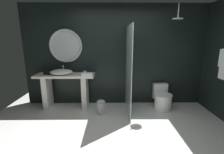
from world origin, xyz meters
TOP-DOWN VIEW (x-y plane):
  - ground_plane at (0.00, 0.00)m, footprint 5.76×5.76m
  - back_wall_panel at (0.00, 1.90)m, footprint 4.80×0.10m
  - vanity_counter at (-1.29, 1.58)m, footprint 1.46×0.49m
  - vessel_sink at (-1.38, 1.57)m, footprint 0.55×0.45m
  - tumbler_cup at (-0.78, 1.55)m, footprint 0.08×0.08m
  - tissue_box at (-1.73, 1.58)m, footprint 0.15×0.11m
  - round_wall_mirror at (-1.29, 1.81)m, footprint 0.84×0.06m
  - shower_glass_panel at (0.27, 1.28)m, footprint 0.02×1.14m
  - rain_shower_head at (1.34, 1.40)m, footprint 0.23×0.23m
  - toilet at (1.17, 1.49)m, footprint 0.44×0.62m
  - waste_bin at (-0.38, 1.19)m, footprint 0.19×0.19m
  - folded_hand_towel at (-0.72, 1.44)m, footprint 0.26×0.19m

SIDE VIEW (x-z plane):
  - ground_plane at x=0.00m, z-range 0.00..0.00m
  - waste_bin at x=-0.38m, z-range 0.00..0.34m
  - toilet at x=1.17m, z-range -0.04..0.55m
  - vanity_counter at x=-1.29m, z-range 0.11..0.99m
  - folded_hand_towel at x=-0.72m, z-range 0.88..0.94m
  - tissue_box at x=-1.73m, z-range 0.88..0.95m
  - tumbler_cup at x=-0.78m, z-range 0.88..0.97m
  - vessel_sink at x=-1.38m, z-range 0.84..1.04m
  - shower_glass_panel at x=0.27m, z-range 0.00..2.04m
  - back_wall_panel at x=0.00m, z-range 0.00..2.60m
  - round_wall_mirror at x=-1.29m, z-range 1.15..1.99m
  - rain_shower_head at x=1.34m, z-range 2.03..2.37m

